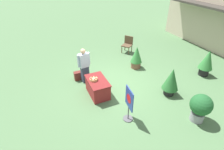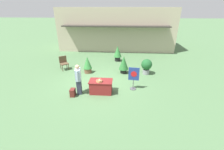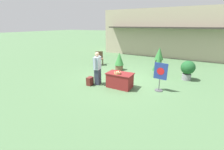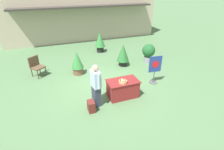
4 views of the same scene
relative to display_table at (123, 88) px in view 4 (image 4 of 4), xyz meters
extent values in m
plane|color=#4C7047|center=(-0.37, 0.93, -0.36)|extent=(120.00, 120.00, 0.00)
cube|color=#B7A88E|center=(0.38, 10.02, 1.81)|extent=(12.04, 3.84, 4.34)
cube|color=#38332D|center=(0.38, 7.65, 2.33)|extent=(10.23, 0.90, 0.12)
cube|color=maroon|center=(0.00, 0.00, -0.02)|extent=(1.19, 0.71, 0.68)
cube|color=maroon|center=(0.00, 0.00, 0.34)|extent=(1.26, 0.76, 0.04)
cylinder|color=tan|center=(-0.06, -0.13, 0.41)|extent=(0.32, 0.32, 0.10)
sphere|color=red|center=(0.05, -0.13, 0.45)|extent=(0.08, 0.08, 0.08)
sphere|color=red|center=(0.01, -0.05, 0.45)|extent=(0.08, 0.08, 0.08)
sphere|color=red|center=(-0.13, -0.05, 0.45)|extent=(0.08, 0.08, 0.08)
sphere|color=#A30F14|center=(-0.17, -0.15, 0.45)|extent=(0.08, 0.08, 0.08)
sphere|color=red|center=(-0.10, -0.24, 0.45)|extent=(0.08, 0.08, 0.08)
sphere|color=red|center=(-0.01, -0.23, 0.45)|extent=(0.08, 0.08, 0.08)
cube|color=#33384C|center=(-1.17, -0.19, 0.04)|extent=(0.29, 0.37, 0.81)
cube|color=silver|center=(-1.17, -0.19, 0.77)|extent=(0.33, 0.46, 0.64)
sphere|color=tan|center=(-1.17, -0.19, 1.21)|extent=(0.22, 0.22, 0.22)
cylinder|color=silver|center=(-1.21, 0.06, 0.79)|extent=(0.09, 0.09, 0.59)
cylinder|color=silver|center=(-1.12, -0.45, 0.79)|extent=(0.09, 0.09, 0.59)
cube|color=maroon|center=(-1.46, -0.49, -0.15)|extent=(0.24, 0.34, 0.42)
cylinder|color=#4C4C51|center=(1.80, 0.50, -0.35)|extent=(0.36, 0.36, 0.03)
cylinder|color=#4C4C51|center=(1.80, 0.50, -0.06)|extent=(0.04, 0.04, 0.55)
cube|color=navy|center=(1.80, 0.50, 0.59)|extent=(0.60, 0.10, 0.76)
cylinder|color=red|center=(1.80, 0.48, 0.59)|extent=(0.33, 0.04, 0.34)
cylinder|color=brown|center=(-2.89, 3.08, -0.14)|extent=(0.05, 0.05, 0.44)
cylinder|color=brown|center=(-3.27, 2.80, -0.14)|extent=(0.05, 0.05, 0.44)
cylinder|color=brown|center=(-3.18, 3.46, -0.14)|extent=(0.05, 0.05, 0.44)
cylinder|color=brown|center=(-3.55, 3.17, -0.14)|extent=(0.05, 0.05, 0.44)
cube|color=brown|center=(-3.22, 3.13, 0.11)|extent=(0.77, 0.77, 0.06)
cube|color=brown|center=(-3.37, 3.32, 0.39)|extent=(0.47, 0.38, 0.50)
cylinder|color=black|center=(0.71, 5.40, -0.17)|extent=(0.47, 0.47, 0.39)
cone|color=#337A38|center=(0.71, 5.40, 0.50)|extent=(0.67, 0.67, 0.95)
cylinder|color=gray|center=(2.83, 2.73, -0.19)|extent=(0.46, 0.46, 0.35)
sphere|color=#1E5628|center=(2.83, 2.73, 0.35)|extent=(0.75, 0.75, 0.75)
cylinder|color=brown|center=(-1.33, 2.67, -0.19)|extent=(0.52, 0.52, 0.35)
cone|color=#337A38|center=(-1.33, 2.67, 0.41)|extent=(0.61, 0.61, 0.86)
cylinder|color=black|center=(1.24, 2.79, -0.21)|extent=(0.44, 0.44, 0.30)
cone|color=#28662D|center=(1.24, 2.79, 0.41)|extent=(0.68, 0.68, 0.96)
camera|label=1|loc=(5.66, -1.87, 4.41)|focal=28.00mm
camera|label=2|loc=(1.13, -7.18, 4.01)|focal=24.00mm
camera|label=3|loc=(2.95, -6.21, 2.60)|focal=24.00mm
camera|label=4|loc=(-2.54, -5.50, 3.80)|focal=28.00mm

